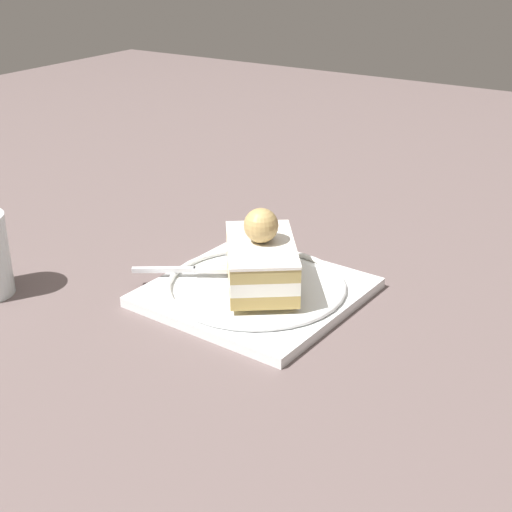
{
  "coord_description": "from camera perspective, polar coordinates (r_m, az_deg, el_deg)",
  "views": [
    {
      "loc": [
        -0.55,
        -0.38,
        0.35
      ],
      "look_at": [
        0.02,
        -0.02,
        0.05
      ],
      "focal_mm": 51.55,
      "sensor_mm": 36.0,
      "label": 1
    }
  ],
  "objects": [
    {
      "name": "fork",
      "position": [
        0.78,
        -5.28,
        -1.05
      ],
      "size": [
        0.07,
        0.1,
        0.0
      ],
      "color": "silver",
      "rests_on": "dessert_plate"
    },
    {
      "name": "ground_plane",
      "position": [
        0.76,
        -1.91,
        -3.42
      ],
      "size": [
        2.4,
        2.4,
        0.0
      ],
      "primitive_type": "plane",
      "color": "#5D4E4C"
    },
    {
      "name": "dessert_plate",
      "position": [
        0.76,
        0.0,
        -2.65
      ],
      "size": [
        0.21,
        0.21,
        0.02
      ],
      "color": "white",
      "rests_on": "ground_plane"
    },
    {
      "name": "cake_slice",
      "position": [
        0.75,
        0.4,
        -0.21
      ],
      "size": [
        0.14,
        0.13,
        0.08
      ],
      "color": "tan",
      "rests_on": "dessert_plate"
    }
  ]
}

